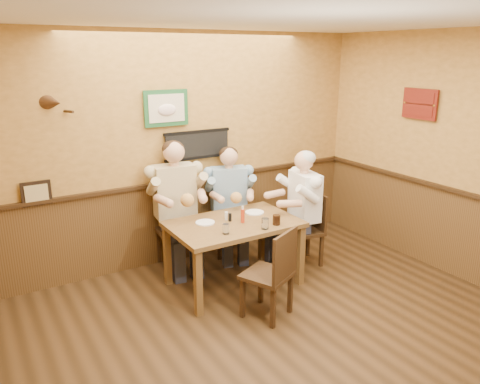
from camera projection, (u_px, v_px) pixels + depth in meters
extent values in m
plane|color=black|center=(308.00, 357.00, 4.05)|extent=(5.00, 5.00, 0.00)
cube|color=silver|center=(325.00, 13.00, 3.25)|extent=(5.00, 5.00, 0.02)
cube|color=#C39144|center=(182.00, 150.00, 5.70)|extent=(5.00, 0.02, 2.80)
cube|color=brown|center=(185.00, 220.00, 5.94)|extent=(5.00, 0.02, 1.00)
cube|color=black|center=(198.00, 145.00, 5.75)|extent=(0.88, 0.03, 0.34)
cube|color=#1C5329|center=(166.00, 108.00, 5.42)|extent=(0.54, 0.03, 0.42)
cube|color=black|center=(36.00, 193.00, 4.90)|extent=(0.30, 0.03, 0.26)
cube|color=maroon|center=(420.00, 104.00, 5.58)|extent=(0.03, 0.48, 0.36)
cube|color=brown|center=(234.00, 224.00, 5.14)|extent=(1.40, 0.90, 0.05)
cube|color=brown|center=(198.00, 283.00, 4.61)|extent=(0.07, 0.07, 0.70)
cube|color=brown|center=(301.00, 256.00, 5.25)|extent=(0.07, 0.07, 0.70)
cube|color=brown|center=(167.00, 255.00, 5.25)|extent=(0.07, 0.07, 0.70)
cube|color=brown|center=(262.00, 233.00, 5.89)|extent=(0.07, 0.07, 0.70)
cylinder|color=white|center=(226.00, 229.00, 4.79)|extent=(0.07, 0.07, 0.11)
cylinder|color=white|center=(265.00, 224.00, 4.92)|extent=(0.10, 0.10, 0.12)
cylinder|color=black|center=(276.00, 220.00, 5.05)|extent=(0.10, 0.10, 0.11)
cylinder|color=#B93113|center=(243.00, 215.00, 5.10)|extent=(0.05, 0.05, 0.17)
cylinder|color=silver|center=(226.00, 216.00, 5.19)|extent=(0.04, 0.04, 0.09)
cylinder|color=black|center=(230.00, 217.00, 5.15)|extent=(0.04, 0.04, 0.09)
cylinder|color=white|center=(205.00, 222.00, 5.10)|extent=(0.23, 0.23, 0.01)
cylinder|color=white|center=(255.00, 212.00, 5.43)|extent=(0.24, 0.24, 0.01)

